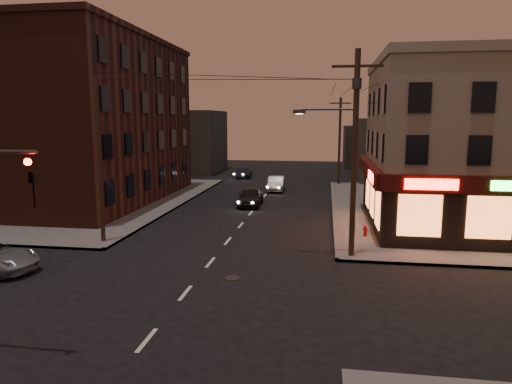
% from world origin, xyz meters
% --- Properties ---
extents(ground, '(120.00, 120.00, 0.00)m').
position_xyz_m(ground, '(0.00, 0.00, 0.00)').
color(ground, black).
rests_on(ground, ground).
extents(sidewalk_ne, '(24.00, 28.00, 0.15)m').
position_xyz_m(sidewalk_ne, '(18.00, 19.00, 0.07)').
color(sidewalk_ne, '#514F4C').
rests_on(sidewalk_ne, ground).
extents(sidewalk_nw, '(24.00, 28.00, 0.15)m').
position_xyz_m(sidewalk_nw, '(-18.00, 19.00, 0.07)').
color(sidewalk_nw, '#514F4C').
rests_on(sidewalk_nw, ground).
extents(pizza_building, '(15.85, 12.85, 10.50)m').
position_xyz_m(pizza_building, '(15.93, 13.43, 5.35)').
color(pizza_building, gray).
rests_on(pizza_building, sidewalk_ne).
extents(brick_apartment, '(12.00, 20.00, 13.00)m').
position_xyz_m(brick_apartment, '(-14.50, 19.00, 6.65)').
color(brick_apartment, '#452116').
rests_on(brick_apartment, sidewalk_nw).
extents(bg_building_ne_a, '(10.00, 12.00, 7.00)m').
position_xyz_m(bg_building_ne_a, '(14.00, 38.00, 3.50)').
color(bg_building_ne_a, '#3F3D3A').
rests_on(bg_building_ne_a, ground).
extents(bg_building_nw, '(9.00, 10.00, 8.00)m').
position_xyz_m(bg_building_nw, '(-13.00, 42.00, 4.00)').
color(bg_building_nw, '#3F3D3A').
rests_on(bg_building_nw, ground).
extents(bg_building_ne_b, '(8.00, 8.00, 6.00)m').
position_xyz_m(bg_building_ne_b, '(12.00, 52.00, 3.00)').
color(bg_building_ne_b, '#3F3D3A').
rests_on(bg_building_ne_b, ground).
extents(utility_pole_main, '(4.20, 0.44, 10.00)m').
position_xyz_m(utility_pole_main, '(6.68, 5.80, 5.76)').
color(utility_pole_main, '#382619').
rests_on(utility_pole_main, sidewalk_ne).
extents(utility_pole_far, '(0.26, 0.26, 9.00)m').
position_xyz_m(utility_pole_far, '(6.80, 32.00, 4.65)').
color(utility_pole_far, '#382619').
rests_on(utility_pole_far, sidewalk_ne).
extents(utility_pole_west, '(0.24, 0.24, 9.00)m').
position_xyz_m(utility_pole_west, '(-6.80, 6.50, 4.65)').
color(utility_pole_west, '#382619').
rests_on(utility_pole_west, sidewalk_nw).
extents(sedan_near, '(1.87, 4.43, 1.49)m').
position_xyz_m(sedan_near, '(-0.50, 18.95, 0.75)').
color(sedan_near, black).
rests_on(sedan_near, ground).
extents(sedan_mid, '(1.65, 4.35, 1.42)m').
position_xyz_m(sedan_mid, '(0.69, 27.14, 0.71)').
color(sedan_mid, gray).
rests_on(sedan_mid, ground).
extents(sedan_far, '(2.31, 4.62, 1.29)m').
position_xyz_m(sedan_far, '(-4.26, 36.70, 0.64)').
color(sedan_far, '#1A2335').
rests_on(sedan_far, ground).
extents(fire_hydrant, '(0.31, 0.31, 0.68)m').
position_xyz_m(fire_hydrant, '(7.80, 9.76, 0.52)').
color(fire_hydrant, maroon).
rests_on(fire_hydrant, sidewalk_ne).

